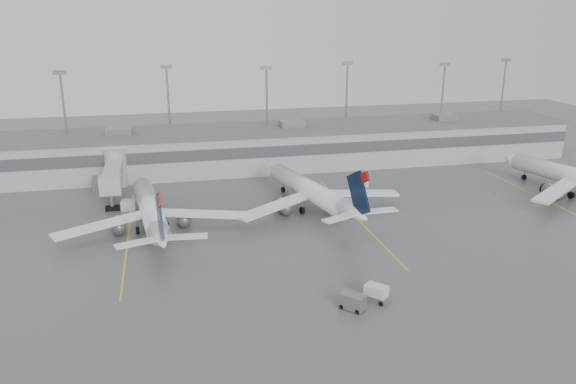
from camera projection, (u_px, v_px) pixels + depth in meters
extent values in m
plane|color=#4E4F51|center=(279.00, 301.00, 63.22)|extent=(260.00, 260.00, 0.00)
cube|color=#A8A9A3|center=(222.00, 150.00, 115.88)|extent=(150.00, 16.00, 8.00)
cube|color=#47474C|center=(226.00, 154.00, 108.10)|extent=(150.00, 0.15, 2.20)
cube|color=#606060|center=(221.00, 130.00, 114.65)|extent=(152.00, 17.00, 0.30)
cube|color=slate|center=(445.00, 117.00, 124.88)|extent=(5.00, 4.00, 1.30)
cylinder|color=gray|center=(66.00, 125.00, 109.63)|extent=(0.44, 0.44, 20.00)
cube|color=slate|center=(60.00, 72.00, 106.52)|extent=(2.40, 0.50, 0.80)
cylinder|color=gray|center=(169.00, 115.00, 120.79)|extent=(0.44, 0.44, 20.00)
cube|color=slate|center=(166.00, 67.00, 117.67)|extent=(2.40, 0.50, 0.80)
cylinder|color=gray|center=(267.00, 117.00, 118.00)|extent=(0.44, 0.44, 20.00)
cube|color=slate|center=(266.00, 68.00, 114.89)|extent=(2.40, 0.50, 0.80)
cylinder|color=gray|center=(346.00, 108.00, 129.15)|extent=(0.44, 0.44, 20.00)
cube|color=slate|center=(348.00, 63.00, 126.04)|extent=(2.40, 0.50, 0.80)
cylinder|color=gray|center=(441.00, 110.00, 126.37)|extent=(0.44, 0.44, 20.00)
cube|color=slate|center=(445.00, 64.00, 123.26)|extent=(2.40, 0.50, 0.80)
cylinder|color=gray|center=(502.00, 103.00, 137.52)|extent=(0.44, 0.44, 20.00)
cube|color=slate|center=(507.00, 60.00, 134.41)|extent=(2.40, 0.50, 0.80)
cylinder|color=#A8ABAE|center=(116.00, 168.00, 104.31)|extent=(4.00, 4.00, 7.00)
cube|color=#A8ABAE|center=(113.00, 173.00, 98.03)|extent=(2.80, 13.00, 2.60)
cube|color=#A8ABAE|center=(110.00, 185.00, 91.06)|extent=(3.40, 2.40, 3.00)
cylinder|color=gray|center=(112.00, 202.00, 91.95)|extent=(0.70, 0.70, 2.80)
cube|color=black|center=(113.00, 208.00, 92.27)|extent=(2.20, 1.20, 0.70)
cube|color=yellow|center=(128.00, 236.00, 81.85)|extent=(0.25, 40.00, 0.01)
cube|color=yellow|center=(356.00, 217.00, 89.18)|extent=(0.25, 40.00, 0.01)
cube|color=yellow|center=(549.00, 202.00, 96.50)|extent=(0.25, 40.00, 0.01)
cylinder|color=white|center=(150.00, 208.00, 84.13)|extent=(5.63, 22.99, 3.11)
cone|color=white|center=(142.00, 184.00, 95.69)|extent=(3.41, 3.23, 3.11)
cone|color=white|center=(161.00, 239.00, 71.61)|extent=(3.66, 5.49, 3.11)
cube|color=white|center=(100.00, 225.00, 79.52)|extent=(13.37, 8.01, 0.36)
cube|color=white|center=(202.00, 214.00, 84.03)|extent=(13.73, 5.35, 0.36)
cube|color=#081732|center=(160.00, 218.00, 70.23)|extent=(0.96, 5.83, 6.77)
cube|color=maroon|center=(160.00, 201.00, 68.20)|extent=(0.54, 2.12, 1.97)
cylinder|color=black|center=(145.00, 205.00, 93.33)|extent=(0.46, 0.97, 0.93)
cylinder|color=black|center=(138.00, 230.00, 82.37)|extent=(0.59, 1.18, 1.14)
cylinder|color=black|center=(168.00, 227.00, 83.72)|extent=(0.59, 1.18, 1.14)
cylinder|color=white|center=(308.00, 189.00, 92.52)|extent=(8.66, 23.70, 3.22)
cone|color=white|center=(274.00, 170.00, 103.88)|extent=(3.83, 3.67, 3.22)
cone|color=white|center=(356.00, 213.00, 80.20)|extent=(4.39, 5.97, 3.22)
cube|color=white|center=(275.00, 206.00, 87.05)|extent=(13.34, 9.68, 0.38)
cube|color=white|center=(357.00, 193.00, 93.38)|extent=(14.12, 3.86, 0.38)
cube|color=#081732|center=(358.00, 194.00, 78.79)|extent=(1.73, 5.95, 7.02)
cube|color=maroon|center=(365.00, 177.00, 76.75)|extent=(0.82, 2.19, 2.04)
cylinder|color=black|center=(283.00, 189.00, 101.60)|extent=(0.59, 1.03, 0.97)
cylinder|color=black|center=(302.00, 210.00, 90.54)|extent=(0.75, 1.26, 1.18)
cylinder|color=black|center=(326.00, 206.00, 92.43)|extent=(0.75, 1.26, 1.18)
cylinder|color=white|center=(571.00, 176.00, 100.08)|extent=(9.31, 23.95, 3.26)
cone|color=white|center=(511.00, 159.00, 111.45)|extent=(3.93, 3.78, 3.26)
cube|color=white|center=(556.00, 191.00, 94.41)|extent=(13.40, 10.05, 0.38)
cylinder|color=black|center=(524.00, 177.00, 109.18)|extent=(0.62, 1.04, 0.98)
cylinder|color=black|center=(571.00, 195.00, 98.05)|extent=(0.78, 1.28, 1.20)
cube|color=silver|center=(376.00, 293.00, 63.12)|extent=(2.81, 2.86, 1.85)
cube|color=slate|center=(376.00, 298.00, 63.30)|extent=(3.24, 3.30, 0.72)
cylinder|color=black|center=(364.00, 299.00, 63.22)|extent=(0.56, 0.58, 0.58)
cylinder|color=black|center=(371.00, 293.00, 64.52)|extent=(0.56, 0.58, 0.58)
cylinder|color=black|center=(381.00, 304.00, 62.12)|extent=(0.56, 0.58, 0.58)
cylinder|color=black|center=(387.00, 298.00, 63.41)|extent=(0.56, 0.58, 0.58)
cube|color=slate|center=(353.00, 301.00, 61.34)|extent=(3.01, 3.07, 1.66)
cylinder|color=black|center=(342.00, 307.00, 61.53)|extent=(0.53, 0.55, 0.55)
cylinder|color=black|center=(363.00, 307.00, 61.55)|extent=(0.53, 0.55, 0.55)
cube|color=silver|center=(129.00, 205.00, 92.32)|extent=(2.47, 1.78, 1.65)
cube|color=silver|center=(362.00, 183.00, 104.62)|extent=(2.34, 1.63, 1.61)
cube|color=slate|center=(99.00, 183.00, 102.95)|extent=(2.48, 3.79, 2.30)
cone|color=#DC5904|center=(128.00, 204.00, 94.15)|extent=(0.49, 0.49, 0.78)
cone|color=#DC5904|center=(313.00, 188.00, 102.46)|extent=(0.49, 0.49, 0.78)
cone|color=#DC5904|center=(495.00, 191.00, 101.24)|extent=(0.38, 0.38, 0.60)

